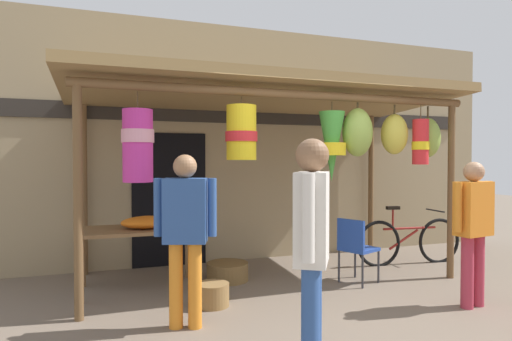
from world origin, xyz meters
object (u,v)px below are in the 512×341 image
Objects in this scene: wicker_basket_by_table at (212,295)px; wicker_basket_spare at (227,272)px; vendor_in_orange at (473,222)px; flower_heap_on_table at (149,222)px; folding_chair at (355,245)px; customer_foreground at (312,238)px; display_table at (139,234)px; shopper_by_bananas at (185,226)px; parked_bicycle at (409,241)px.

wicker_basket_by_table is 0.67× the size of wicker_basket_spare.
flower_heap_on_table is at bearing 150.59° from vendor_in_orange.
folding_chair is at bearing -24.92° from wicker_basket_spare.
wicker_basket_by_table is (-1.95, -0.21, -0.38)m from folding_chair.
display_table is at bearing 109.10° from customer_foreground.
customer_foreground is at bearing -63.96° from shopper_by_bananas.
vendor_in_orange is at bearing -20.33° from wicker_basket_by_table.
display_table is at bearing 150.58° from vendor_in_orange.
shopper_by_bananas reaches higher than wicker_basket_spare.
display_table is at bearing 165.37° from folding_chair.
flower_heap_on_table is 2.83m from customer_foreground.
folding_chair is 1.52m from parked_bicycle.
wicker_basket_by_table is at bearing 159.67° from vendor_in_orange.
flower_heap_on_table is (0.11, -0.06, 0.15)m from display_table.
wicker_basket_by_table is 3.43m from parked_bicycle.
customer_foreground reaches higher than shopper_by_bananas.
shopper_by_bananas reaches higher than display_table.
vendor_in_orange reaches higher than flower_heap_on_table.
wicker_basket_spare is 2.93m from customer_foreground.
shopper_by_bananas is (0.19, -1.36, 0.14)m from flower_heap_on_table.
wicker_basket_by_table is at bearing -173.70° from folding_chair.
display_table is 3.85m from vendor_in_orange.
wicker_basket_by_table is (0.58, -0.84, -0.71)m from flower_heap_on_table.
customer_foreground is at bearing -70.90° from display_table.
vendor_in_orange is (-0.66, -1.85, 0.58)m from parked_bicycle.
shopper_by_bananas is (-2.34, -0.74, 0.47)m from folding_chair.
parked_bicycle is at bearing -1.08° from wicker_basket_spare.
folding_chair is at bearing -13.89° from flower_heap_on_table.
flower_heap_on_table is 0.37× the size of customer_foreground.
wicker_basket_by_table is at bearing -52.52° from display_table.
display_table is 1.67× the size of folding_chair.
vendor_in_orange is at bearing -59.42° from folding_chair.
customer_foreground is (0.84, -2.70, 0.20)m from flower_heap_on_table.
customer_foreground is at bearing -81.95° from wicker_basket_by_table.
folding_chair is at bearing 6.30° from wicker_basket_by_table.
parked_bicycle reaches higher than display_table.
wicker_basket_by_table is at bearing -165.42° from parked_bicycle.
flower_heap_on_table is 0.39× the size of shopper_by_bananas.
display_table is 1.27m from wicker_basket_by_table.
flower_heap_on_table is 1.24m from wicker_basket_by_table.
wicker_basket_spare is 3.03m from vendor_in_orange.
shopper_by_bananas is at bearing -159.54° from parked_bicycle.
flower_heap_on_table is 1.25m from wicker_basket_spare.
display_table is 0.80× the size of parked_bicycle.
wicker_basket_by_table is at bearing -115.48° from wicker_basket_spare.
customer_foreground reaches higher than parked_bicycle.
folding_chair is 1.45m from vendor_in_orange.
flower_heap_on_table is at bearing 166.11° from folding_chair.
parked_bicycle is at bearing 0.33° from flower_heap_on_table.
wicker_basket_spare is 2.89m from parked_bicycle.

